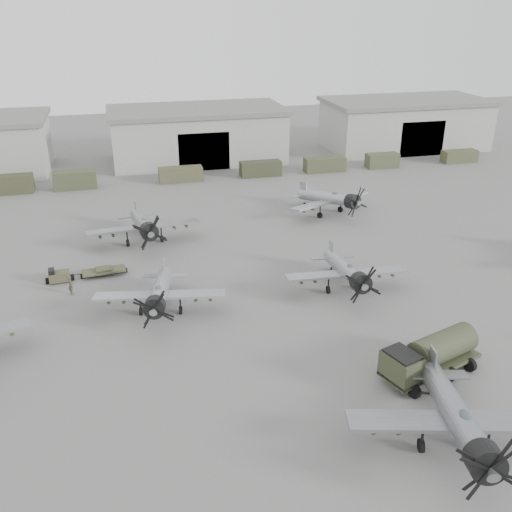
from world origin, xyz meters
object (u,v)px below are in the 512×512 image
at_px(aircraft_near_1, 460,421).
at_px(aircraft_far_1, 332,199).
at_px(aircraft_mid_2, 348,272).
at_px(fuel_tanker, 431,354).
at_px(ground_crew, 71,285).
at_px(aircraft_mid_1, 159,294).
at_px(aircraft_far_0, 144,225).
at_px(tug_trailer, 77,274).

relative_size(aircraft_near_1, aircraft_far_1, 1.13).
height_order(aircraft_mid_2, fuel_tanker, aircraft_mid_2).
bearing_deg(ground_crew, aircraft_mid_1, -139.04).
xyz_separation_m(aircraft_far_1, fuel_tanker, (-5.06, -33.41, -0.38)).
xyz_separation_m(aircraft_far_0, ground_crew, (-7.42, -10.34, -1.37)).
xyz_separation_m(aircraft_far_1, ground_crew, (-30.93, -14.28, -1.25)).
xyz_separation_m(aircraft_near_1, ground_crew, (-23.42, 26.63, -1.48)).
height_order(aircraft_far_0, ground_crew, aircraft_far_0).
relative_size(aircraft_mid_2, tug_trailer, 1.57).
bearing_deg(aircraft_far_1, aircraft_near_1, -123.63).
bearing_deg(aircraft_mid_2, aircraft_near_1, -90.08).
distance_m(fuel_tanker, ground_crew, 32.18).
distance_m(aircraft_mid_2, aircraft_far_1, 20.87).
xyz_separation_m(fuel_tanker, tug_trailer, (-25.51, 22.22, -1.23)).
bearing_deg(tug_trailer, aircraft_near_1, -58.25).
bearing_deg(ground_crew, tug_trailer, -18.67).
bearing_deg(aircraft_far_1, aircraft_mid_1, -162.42).
bearing_deg(aircraft_mid_2, aircraft_far_1, 77.37).
bearing_deg(fuel_tanker, aircraft_mid_1, 125.18).
xyz_separation_m(aircraft_near_1, aircraft_mid_1, (-15.73, 20.85, -0.32)).
relative_size(aircraft_far_1, tug_trailer, 1.58).
distance_m(aircraft_near_1, ground_crew, 35.50).
xyz_separation_m(aircraft_mid_1, aircraft_mid_2, (17.24, 0.07, 0.03)).
xyz_separation_m(aircraft_near_1, fuel_tanker, (2.44, 7.50, -0.61)).
bearing_deg(ground_crew, fuel_tanker, -138.61).
bearing_deg(aircraft_mid_1, aircraft_mid_2, 10.78).
xyz_separation_m(tug_trailer, ground_crew, (-0.35, -3.08, 0.37)).
bearing_deg(aircraft_mid_1, fuel_tanker, -25.77).
relative_size(aircraft_mid_1, tug_trailer, 1.56).
bearing_deg(ground_crew, aircraft_far_1, -77.34).
bearing_deg(tug_trailer, aircraft_far_0, 39.72).
bearing_deg(aircraft_mid_2, fuel_tanker, -81.99).
distance_m(aircraft_mid_2, aircraft_far_0, 23.76).
relative_size(aircraft_mid_2, aircraft_far_0, 0.92).
bearing_deg(aircraft_mid_1, aircraft_far_0, 101.53).
bearing_deg(tug_trailer, ground_crew, -102.61).
xyz_separation_m(aircraft_mid_2, fuel_tanker, (0.93, -13.42, -0.32)).
relative_size(aircraft_mid_1, aircraft_mid_2, 0.99).
xyz_separation_m(aircraft_far_1, tug_trailer, (-30.57, -11.20, -1.61)).
xyz_separation_m(aircraft_far_0, tug_trailer, (-7.06, -7.26, -1.73)).
bearing_deg(aircraft_far_0, fuel_tanker, -63.57).
distance_m(aircraft_far_1, fuel_tanker, 33.80).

